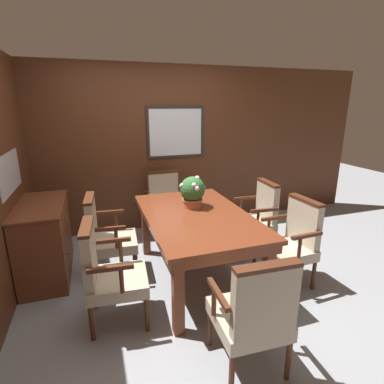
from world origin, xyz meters
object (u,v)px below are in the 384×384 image
chair_left_far (106,234)px  chair_left_near (108,271)px  dining_table (196,222)px  chair_right_near (292,240)px  sideboard_cabinet (45,240)px  chair_right_far (257,216)px  chair_head_near (254,312)px  potted_plant (193,191)px  chair_head_far (166,203)px

chair_left_far → chair_left_near: size_ratio=1.00×
dining_table → chair_left_near: bearing=-156.8°
chair_right_near → chair_left_far: 2.03m
chair_right_near → sideboard_cabinet: bearing=-114.5°
chair_right_far → chair_right_near: bearing=1.6°
chair_head_near → potted_plant: bearing=-89.4°
dining_table → potted_plant: size_ratio=4.81×
chair_left_near → potted_plant: size_ratio=2.63×
chair_left_far → chair_left_near: (-0.02, -0.80, 0.00)m
chair_left_far → sideboard_cabinet: size_ratio=0.89×
chair_left_far → chair_left_near: bearing=-177.5°
chair_head_near → chair_right_far: 1.92m
chair_head_near → chair_right_near: bearing=-134.5°
dining_table → potted_plant: 0.36m
chair_head_far → potted_plant: bearing=-90.7°
chair_head_near → chair_right_far: bearing=-118.0°
chair_right_near → chair_left_near: 1.90m
chair_left_far → chair_head_far: same height
dining_table → chair_right_near: bearing=-22.6°
dining_table → potted_plant: potted_plant is taller
chair_right_far → sideboard_cabinet: 2.56m
potted_plant → sideboard_cabinet: (-1.62, 0.38, -0.53)m
chair_left_near → dining_table: bearing=-62.0°
chair_head_far → sideboard_cabinet: bearing=-161.4°
chair_right_near → chair_right_far: bearing=175.7°
chair_head_near → sideboard_cabinet: bearing=-47.7°
chair_head_near → chair_left_far: bearing=-58.6°
chair_left_far → chair_left_near: same height
chair_right_far → sideboard_cabinet: (-2.54, 0.24, -0.07)m
chair_head_near → sideboard_cabinet: (-1.56, 1.89, -0.07)m
chair_head_near → sideboard_cabinet: 2.45m
chair_left_near → chair_head_near: bearing=-128.2°
dining_table → chair_head_near: bearing=-91.1°
chair_left_far → chair_head_near: bearing=-147.2°
dining_table → chair_right_near: size_ratio=1.83×
dining_table → chair_left_far: (-0.94, 0.39, -0.17)m
chair_left_near → chair_head_far: 1.92m
chair_left_near → sideboard_cabinet: (-0.62, 1.02, -0.07)m
chair_right_near → chair_head_far: size_ratio=1.00×
chair_head_far → chair_left_far: bearing=-140.2°
chair_right_far → chair_head_far: size_ratio=1.00×
chair_right_far → chair_head_near: bearing=-27.7°
dining_table → chair_head_far: size_ratio=1.83×
chair_right_near → chair_head_far: bearing=-152.5°
chair_right_near → chair_head_far: 1.92m
dining_table → chair_left_far: chair_left_far is taller
chair_left_near → chair_right_far: same height
chair_right_near → chair_left_far: (-1.88, 0.78, 0.00)m
chair_right_near → chair_left_near: (-1.90, -0.02, 0.00)m
chair_right_near → chair_head_far: (-0.97, 1.65, 0.00)m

